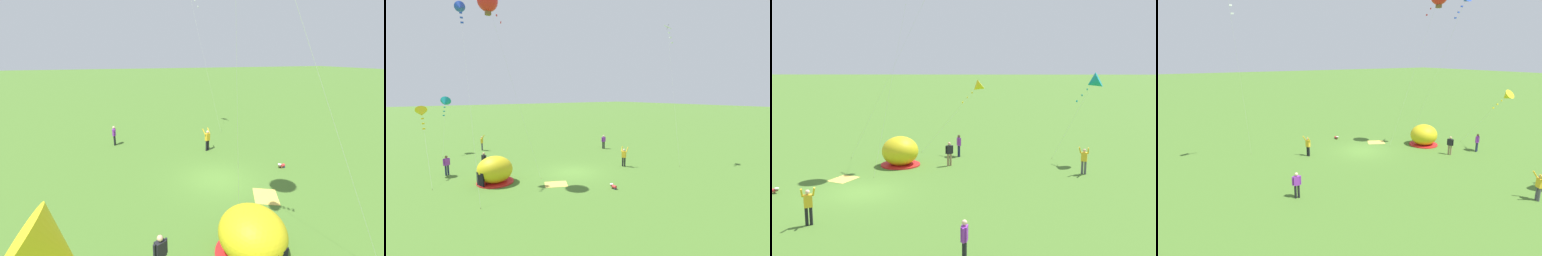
# 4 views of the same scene
# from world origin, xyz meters

# --- Properties ---
(ground_plane) EXTENTS (300.00, 300.00, 0.00)m
(ground_plane) POSITION_xyz_m (0.00, 0.00, 0.00)
(ground_plane) COLOR #477028
(popup_tent) EXTENTS (2.81, 2.81, 2.10)m
(popup_tent) POSITION_xyz_m (-6.46, 1.33, 1.00)
(popup_tent) COLOR gold
(popup_tent) RESTS_ON ground
(picnic_blanket) EXTENTS (2.09, 1.90, 0.01)m
(picnic_blanket) POSITION_xyz_m (-2.76, -1.77, 0.01)
(picnic_blanket) COLOR gold
(picnic_blanket) RESTS_ON ground
(toddler_crawling) EXTENTS (0.29, 0.55, 0.32)m
(toddler_crawling) POSITION_xyz_m (0.23, -4.98, 0.18)
(toddler_crawling) COLOR red
(toddler_crawling) RESTS_ON ground
(person_with_toddler) EXTENTS (0.37, 0.55, 1.72)m
(person_with_toddler) POSITION_xyz_m (-6.33, 4.86, 0.96)
(person_with_toddler) COLOR #8C7251
(person_with_toddler) RESTS_ON ground
(person_flying_kite) EXTENTS (0.63, 0.72, 1.89)m
(person_flying_kite) POSITION_xyz_m (5.05, -1.24, 1.00)
(person_flying_kite) COLOR black
(person_flying_kite) RESTS_ON ground
(person_arms_raised) EXTENTS (0.62, 0.71, 1.89)m
(person_arms_raised) POSITION_xyz_m (-4.13, 13.90, 1.00)
(person_arms_raised) COLOR #4C4C51
(person_arms_raised) RESTS_ON ground
(person_watching_sky) EXTENTS (0.58, 0.30, 1.72)m
(person_watching_sky) POSITION_xyz_m (8.78, 6.06, 0.96)
(person_watching_sky) COLOR black
(person_watching_sky) RESTS_ON ground
(person_strolling) EXTENTS (0.57, 0.34, 1.72)m
(person_strolling) POSITION_xyz_m (-9.25, 5.48, 0.96)
(person_strolling) COLOR #1E2347
(person_strolling) RESTS_ON ground
(kite_yellow) EXTENTS (0.93, 5.10, 5.92)m
(kite_yellow) POSITION_xyz_m (-10.68, 6.93, 5.32)
(kite_yellow) COLOR silver
(kite_yellow) RESTS_ON ground
(kite_blue) EXTENTS (1.34, 7.30, 14.03)m
(kite_blue) POSITION_xyz_m (-7.77, 4.00, 13.51)
(kite_blue) COLOR silver
(kite_blue) RESTS_ON ground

